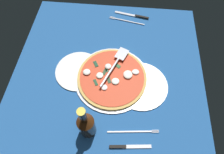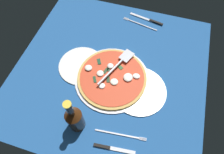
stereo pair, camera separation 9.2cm
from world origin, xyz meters
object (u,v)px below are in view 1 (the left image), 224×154
at_px(dinner_plate_right, 79,71).
at_px(beer_bottle, 86,124).
at_px(dinner_plate_left, 140,85).
at_px(pizza_server, 114,65).
at_px(pizza, 112,77).
at_px(place_setting_near, 131,19).
at_px(place_setting_far, 130,139).

height_order(dinner_plate_right, beer_bottle, beer_bottle).
xyz_separation_m(dinner_plate_left, pizza_server, (0.13, -0.08, 0.04)).
distance_m(pizza, beer_bottle, 0.28).
bearing_deg(place_setting_near, dinner_plate_left, 109.89).
bearing_deg(beer_bottle, place_setting_far, 172.71).
distance_m(dinner_plate_right, beer_bottle, 0.31).
bearing_deg(dinner_plate_right, place_setting_far, 131.23).
height_order(dinner_plate_right, place_setting_near, place_setting_near).
distance_m(dinner_plate_right, pizza, 0.17).
bearing_deg(pizza_server, dinner_plate_left, -98.39).
bearing_deg(place_setting_far, pizza, 103.44).
height_order(dinner_plate_left, pizza, pizza).
bearing_deg(pizza_server, beer_bottle, -171.44).
bearing_deg(place_setting_far, dinner_plate_left, 75.12).
xyz_separation_m(dinner_plate_right, beer_bottle, (-0.09, 0.29, 0.08)).
relative_size(dinner_plate_right, pizza, 0.69).
distance_m(pizza_server, place_setting_far, 0.35).
relative_size(dinner_plate_left, place_setting_far, 1.16).
relative_size(pizza, place_setting_far, 1.50).
bearing_deg(place_setting_near, dinner_plate_right, 69.58).
xyz_separation_m(pizza_server, place_setting_near, (-0.07, -0.36, -0.04)).
height_order(dinner_plate_left, pizza_server, pizza_server).
relative_size(place_setting_near, beer_bottle, 0.99).
relative_size(pizza_server, place_setting_near, 1.04).
height_order(pizza_server, place_setting_near, pizza_server).
height_order(place_setting_far, beer_bottle, beer_bottle).
distance_m(pizza, place_setting_far, 0.30).
relative_size(dinner_plate_right, beer_bottle, 0.98).
bearing_deg(place_setting_near, beer_bottle, 89.04).
distance_m(pizza, pizza_server, 0.06).
bearing_deg(dinner_plate_left, dinner_plate_right, -9.64).
xyz_separation_m(dinner_plate_left, beer_bottle, (0.21, 0.23, 0.08)).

